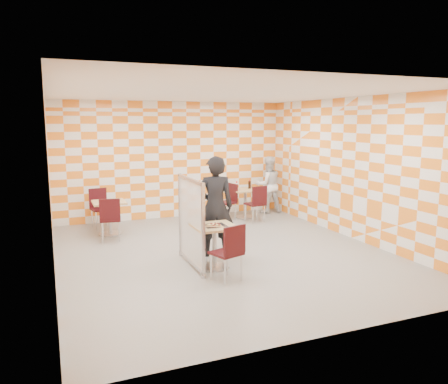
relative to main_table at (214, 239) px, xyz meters
name	(u,v)px	position (x,y,z in m)	size (l,w,h in m)	color
room_shell	(213,172)	(0.45, 1.29, 0.99)	(7.00, 7.00, 7.00)	gray
main_table	(214,239)	(0.00, 0.00, 0.00)	(0.70, 0.70, 0.75)	tan
second_table	(245,198)	(2.16, 3.45, 0.00)	(0.70, 0.70, 0.75)	tan
empty_table	(109,212)	(-1.36, 2.98, 0.00)	(0.70, 0.70, 0.75)	tan
chair_main_front	(230,249)	(-0.01, -0.71, 0.04)	(0.53, 0.54, 0.92)	#360A0F
chair_second_front	(257,201)	(2.20, 2.82, 0.04)	(0.47, 0.48, 0.92)	#360A0F
chair_second_side	(229,198)	(1.69, 3.42, 0.04)	(0.52, 0.51, 0.92)	#360A0F
chair_empty_near	(110,216)	(-1.42, 2.40, 0.04)	(0.48, 0.49, 0.92)	#360A0F
chair_empty_far	(99,205)	(-1.49, 3.78, 0.04)	(0.49, 0.50, 0.92)	#360A0F
partition	(191,222)	(-0.34, 0.25, 0.28)	(0.08, 1.38, 1.55)	white
man_dark	(215,206)	(0.27, 0.67, 0.43)	(0.68, 0.45, 1.87)	black
man_white	(268,185)	(3.00, 3.80, 0.27)	(0.76, 0.59, 1.55)	white
pizza_on_foil	(215,225)	(0.00, -0.02, 0.26)	(0.40, 0.40, 0.04)	silver
sport_bottle	(237,186)	(1.98, 3.60, 0.33)	(0.06, 0.06, 0.20)	white
soda_bottle	(250,185)	(2.31, 3.52, 0.34)	(0.07, 0.07, 0.23)	black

